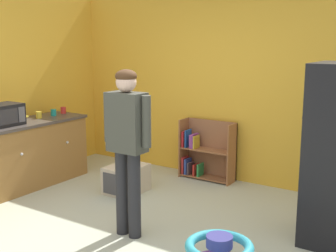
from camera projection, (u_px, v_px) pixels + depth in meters
ground_plane at (130, 236)px, 4.57m from camera, size 12.00×12.00×0.00m
back_wall at (232, 86)px, 6.22m from camera, size 5.20×0.06×2.70m
left_side_wall at (20, 85)px, 6.40m from camera, size 0.06×2.99×2.70m
kitchen_counter at (7, 159)px, 5.83m from camera, size 0.65×2.40×0.90m
bookshelf at (205, 153)px, 6.43m from camera, size 0.80×0.28×0.85m
standing_person at (127, 138)px, 4.41m from camera, size 0.57×0.22×1.71m
pet_carrier at (126, 179)px, 5.86m from camera, size 0.42×0.55×0.36m
microwave at (2, 115)px, 5.68m from camera, size 0.37×0.48×0.28m
banana_bunch at (24, 117)px, 6.18m from camera, size 0.15×0.16×0.04m
red_cup at (63, 110)px, 6.66m from camera, size 0.08×0.08×0.09m
yellow_cup at (39, 115)px, 6.24m from camera, size 0.08×0.08×0.09m
orange_cup at (11, 117)px, 6.08m from camera, size 0.08×0.08×0.09m
blue_cup at (18, 118)px, 6.02m from camera, size 0.08×0.08×0.09m
teal_cup at (54, 112)px, 6.45m from camera, size 0.08×0.08×0.09m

